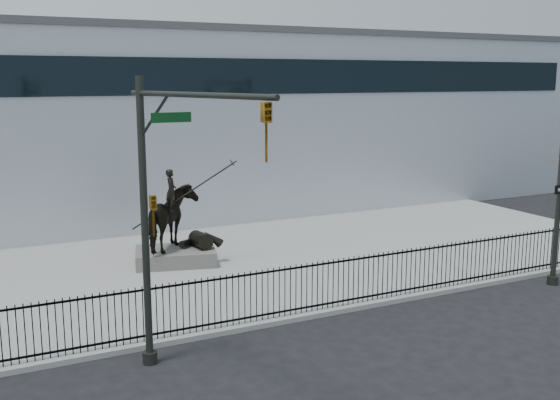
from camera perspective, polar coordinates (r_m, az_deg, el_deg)
name	(u,v)px	position (r m, az deg, el deg)	size (l,w,h in m)	color
ground	(387,320)	(19.65, 9.32, -10.24)	(120.00, 120.00, 0.00)	black
plaza	(280,259)	(25.32, -0.01, -5.14)	(30.00, 12.00, 0.15)	#9C9C99
building	(174,123)	(36.54, -9.23, 6.64)	(44.00, 14.00, 9.00)	silver
picket_fence	(364,278)	(20.32, 7.32, -6.79)	(22.10, 0.10, 1.50)	black
statue_plinth	(176,256)	(24.69, -9.08, -4.85)	(2.90, 1.99, 0.54)	#5C5A54
equestrian_statue	(176,219)	(24.36, -9.05, -1.65)	(3.60, 2.72, 3.15)	black
traffic_signal_left	(164,208)	(15.05, -10.04, -0.73)	(1.52, 4.84, 7.00)	#252822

